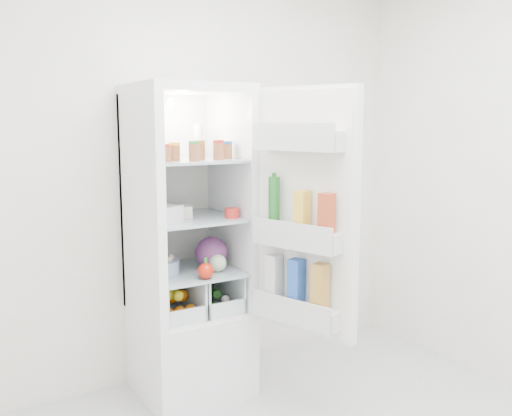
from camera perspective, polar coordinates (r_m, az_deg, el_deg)
room_walls at (r=2.32m, az=10.21°, el=8.40°), size 3.02×3.02×2.61m
refrigerator at (r=3.40m, az=-7.00°, el=-7.28°), size 0.60×0.60×1.80m
shelf_low at (r=3.33m, az=-6.58°, el=-6.30°), size 0.49×0.53×0.01m
shelf_mid at (r=3.26m, az=-6.67°, el=-1.04°), size 0.49×0.53×0.02m
shelf_top at (r=3.22m, az=-6.77°, el=4.76°), size 0.49×0.53×0.02m
crisper_left at (r=3.32m, az=-8.48°, el=-8.73°), size 0.23×0.46×0.22m
crisper_right at (r=3.41m, az=-4.65°, el=-8.16°), size 0.23×0.46×0.22m
condiment_jars at (r=3.14m, az=-6.54°, el=5.57°), size 0.46×0.32×0.08m
squeeze_bottle at (r=3.37m, az=-5.75°, el=6.67°), size 0.07×0.07×0.19m
tub_white at (r=3.13m, az=-8.98°, el=-0.54°), size 0.18×0.18×0.09m
tub_cream at (r=3.26m, az=-7.37°, el=-0.34°), size 0.15×0.15×0.07m
tin_red at (r=3.21m, az=-2.44°, el=-0.50°), size 0.09×0.09×0.05m
foil_tray at (r=3.33m, az=-10.23°, el=-0.48°), size 0.16×0.13×0.03m
red_cabbage at (r=3.34m, az=-4.50°, el=-4.46°), size 0.18×0.18×0.18m
bell_pepper at (r=3.12m, az=-5.04°, el=-6.29°), size 0.09×0.09×0.09m
mushroom_bowl at (r=3.24m, az=-9.17°, el=-5.90°), size 0.18×0.18×0.08m
salad_bag at (r=3.27m, az=-3.85°, el=-5.51°), size 0.10×0.10×0.10m
citrus_pile at (r=3.29m, az=-8.30°, el=-9.27°), size 0.20×0.31×0.16m
veg_pile at (r=3.43m, az=-4.55°, el=-8.91°), size 0.16×0.30×0.10m
fridge_door at (r=2.97m, az=4.81°, el=-1.10°), size 0.33×0.59×1.30m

